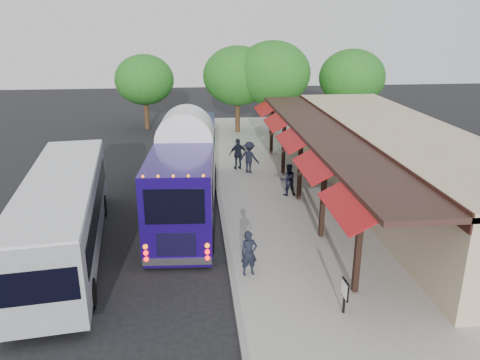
{
  "coord_description": "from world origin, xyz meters",
  "views": [
    {
      "loc": [
        -1.1,
        -16.34,
        8.31
      ],
      "look_at": [
        0.82,
        2.47,
        1.8
      ],
      "focal_mm": 35.0,
      "sensor_mm": 36.0,
      "label": 1
    }
  ],
  "objects_px": {
    "coach_bus": "(187,168)",
    "ped_c": "(238,154)",
    "sign_board": "(345,291)",
    "city_bus": "(64,212)",
    "ped_b": "(288,180)",
    "ped_a": "(249,253)",
    "ped_d": "(249,157)"
  },
  "relations": [
    {
      "from": "city_bus",
      "to": "ped_a",
      "type": "distance_m",
      "value": 7.04
    },
    {
      "from": "ped_c",
      "to": "ped_d",
      "type": "relative_size",
      "value": 1.01
    },
    {
      "from": "city_bus",
      "to": "ped_b",
      "type": "xyz_separation_m",
      "value": [
        9.32,
        4.75,
        -0.71
      ]
    },
    {
      "from": "ped_b",
      "to": "sign_board",
      "type": "relative_size",
      "value": 1.47
    },
    {
      "from": "ped_c",
      "to": "city_bus",
      "type": "bearing_deg",
      "value": 38.73
    },
    {
      "from": "ped_a",
      "to": "coach_bus",
      "type": "bearing_deg",
      "value": 98.39
    },
    {
      "from": "coach_bus",
      "to": "ped_b",
      "type": "height_order",
      "value": "coach_bus"
    },
    {
      "from": "coach_bus",
      "to": "ped_c",
      "type": "distance_m",
      "value": 6.14
    },
    {
      "from": "ped_b",
      "to": "sign_board",
      "type": "xyz_separation_m",
      "value": [
        -0.3,
        -9.76,
        -0.06
      ]
    },
    {
      "from": "city_bus",
      "to": "coach_bus",
      "type": "bearing_deg",
      "value": 33.81
    },
    {
      "from": "coach_bus",
      "to": "sign_board",
      "type": "relative_size",
      "value": 10.84
    },
    {
      "from": "city_bus",
      "to": "ped_d",
      "type": "bearing_deg",
      "value": 40.28
    },
    {
      "from": "ped_c",
      "to": "ped_d",
      "type": "xyz_separation_m",
      "value": [
        0.55,
        -0.71,
        -0.01
      ]
    },
    {
      "from": "ped_a",
      "to": "sign_board",
      "type": "distance_m",
      "value": 3.51
    },
    {
      "from": "coach_bus",
      "to": "ped_c",
      "type": "relative_size",
      "value": 6.52
    },
    {
      "from": "coach_bus",
      "to": "ped_b",
      "type": "relative_size",
      "value": 7.37
    },
    {
      "from": "city_bus",
      "to": "ped_a",
      "type": "relative_size",
      "value": 7.24
    },
    {
      "from": "city_bus",
      "to": "ped_d",
      "type": "height_order",
      "value": "city_bus"
    },
    {
      "from": "sign_board",
      "to": "city_bus",
      "type": "bearing_deg",
      "value": 147.23
    },
    {
      "from": "city_bus",
      "to": "sign_board",
      "type": "relative_size",
      "value": 10.49
    },
    {
      "from": "coach_bus",
      "to": "ped_b",
      "type": "distance_m",
      "value": 5.04
    },
    {
      "from": "ped_d",
      "to": "sign_board",
      "type": "xyz_separation_m",
      "value": [
        1.15,
        -13.5,
        -0.16
      ]
    },
    {
      "from": "coach_bus",
      "to": "city_bus",
      "type": "bearing_deg",
      "value": -135.78
    },
    {
      "from": "city_bus",
      "to": "ped_c",
      "type": "relative_size",
      "value": 6.31
    },
    {
      "from": "ped_a",
      "to": "sign_board",
      "type": "height_order",
      "value": "ped_a"
    },
    {
      "from": "ped_b",
      "to": "ped_c",
      "type": "xyz_separation_m",
      "value": [
        -1.99,
        4.45,
        0.1
      ]
    },
    {
      "from": "coach_bus",
      "to": "ped_b",
      "type": "xyz_separation_m",
      "value": [
        4.85,
        0.9,
        -1.04
      ]
    },
    {
      "from": "city_bus",
      "to": "ped_d",
      "type": "relative_size",
      "value": 6.38
    },
    {
      "from": "ped_b",
      "to": "ped_c",
      "type": "relative_size",
      "value": 0.88
    },
    {
      "from": "coach_bus",
      "to": "ped_d",
      "type": "xyz_separation_m",
      "value": [
        3.4,
        4.65,
        -0.95
      ]
    },
    {
      "from": "ped_c",
      "to": "sign_board",
      "type": "height_order",
      "value": "ped_c"
    },
    {
      "from": "sign_board",
      "to": "ped_a",
      "type": "bearing_deg",
      "value": 131.53
    }
  ]
}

